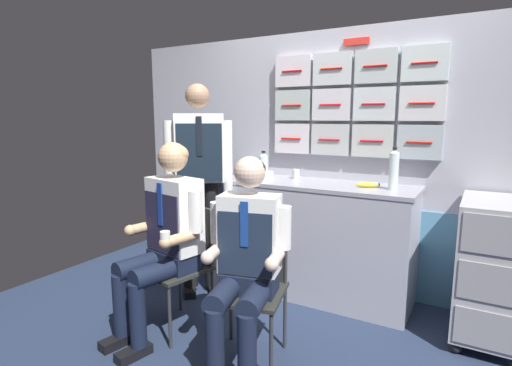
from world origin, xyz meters
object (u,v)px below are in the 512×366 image
(folding_chair_right, at_px, (254,273))
(crew_member_right, at_px, (245,257))
(crew_member_left, at_px, (165,231))
(folding_chair_left, at_px, (185,253))
(snack_banana, at_px, (368,185))
(service_trolley, at_px, (492,267))
(paper_cup_tan, at_px, (296,174))
(water_bottle_blue_cap, at_px, (394,170))
(crew_member_standing, at_px, (199,171))

(folding_chair_right, bearing_deg, crew_member_right, -76.05)
(crew_member_left, distance_m, folding_chair_right, 0.66)
(folding_chair_left, height_order, folding_chair_right, same)
(crew_member_left, relative_size, snack_banana, 7.48)
(service_trolley, distance_m, snack_banana, 0.95)
(service_trolley, distance_m, folding_chair_right, 1.53)
(crew_member_left, relative_size, paper_cup_tan, 15.65)
(folding_chair_left, distance_m, folding_chair_right, 0.59)
(folding_chair_left, bearing_deg, water_bottle_blue_cap, 36.34)
(paper_cup_tan, relative_size, snack_banana, 0.48)
(service_trolley, distance_m, folding_chair_left, 2.02)
(water_bottle_blue_cap, relative_size, snack_banana, 1.78)
(service_trolley, xyz_separation_m, water_bottle_blue_cap, (-0.65, 0.06, 0.58))
(service_trolley, distance_m, paper_cup_tan, 1.56)
(folding_chair_left, xyz_separation_m, folding_chair_right, (0.59, -0.07, 0.00))
(crew_member_left, height_order, water_bottle_blue_cap, crew_member_left)
(service_trolley, distance_m, crew_member_standing, 2.16)
(crew_member_standing, xyz_separation_m, snack_banana, (1.24, 0.43, -0.07))
(snack_banana, bearing_deg, folding_chair_left, -138.67)
(crew_member_left, xyz_separation_m, crew_member_right, (0.66, -0.07, -0.04))
(crew_member_standing, distance_m, paper_cup_tan, 0.82)
(crew_member_right, bearing_deg, crew_member_standing, 141.27)
(folding_chair_left, relative_size, snack_banana, 4.86)
(folding_chair_right, bearing_deg, crew_member_standing, 147.08)
(crew_member_right, xyz_separation_m, snack_banana, (0.38, 1.11, 0.28))
(crew_member_standing, xyz_separation_m, paper_cup_tan, (0.60, 0.55, -0.05))
(service_trolley, distance_m, crew_member_left, 2.12)
(crew_member_left, xyz_separation_m, crew_member_standing, (-0.19, 0.61, 0.31))
(water_bottle_blue_cap, relative_size, paper_cup_tan, 3.74)
(folding_chair_left, relative_size, crew_member_right, 0.68)
(folding_chair_right, relative_size, snack_banana, 4.86)
(water_bottle_blue_cap, bearing_deg, paper_cup_tan, 170.83)
(snack_banana, bearing_deg, paper_cup_tan, 169.21)
(crew_member_left, relative_size, crew_member_right, 1.05)
(folding_chair_left, height_order, crew_member_standing, crew_member_standing)
(service_trolley, bearing_deg, folding_chair_left, -156.15)
(crew_member_left, relative_size, folding_chair_right, 1.54)
(folding_chair_right, bearing_deg, snack_banana, 66.23)
(crew_member_standing, bearing_deg, folding_chair_right, -32.92)
(snack_banana, bearing_deg, crew_member_standing, -160.78)
(crew_member_right, bearing_deg, water_bottle_blue_cap, 62.86)
(crew_member_standing, bearing_deg, crew_member_right, -38.73)
(service_trolley, relative_size, crew_member_standing, 0.55)
(paper_cup_tan, bearing_deg, folding_chair_left, -110.36)
(folding_chair_right, height_order, crew_member_standing, crew_member_standing)
(crew_member_left, relative_size, water_bottle_blue_cap, 4.19)
(folding_chair_left, distance_m, paper_cup_tan, 1.17)
(water_bottle_blue_cap, bearing_deg, crew_member_standing, -163.52)
(service_trolley, xyz_separation_m, folding_chair_right, (-1.26, -0.88, 0.01))
(service_trolley, height_order, snack_banana, snack_banana)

